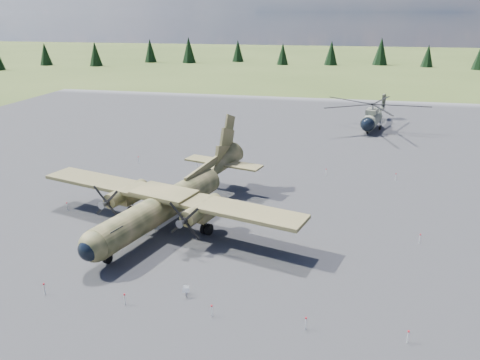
# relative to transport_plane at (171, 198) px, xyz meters

# --- Properties ---
(ground) EXTENTS (500.00, 500.00, 0.00)m
(ground) POSITION_rel_transport_plane_xyz_m (5.43, 0.56, -2.51)
(ground) COLOR #4F5D29
(ground) RESTS_ON ground
(apron) EXTENTS (120.00, 120.00, 0.04)m
(apron) POSITION_rel_transport_plane_xyz_m (5.43, 10.56, -2.51)
(apron) COLOR slate
(apron) RESTS_ON ground
(transport_plane) EXTENTS (26.27, 23.48, 8.74)m
(transport_plane) POSITION_rel_transport_plane_xyz_m (0.00, 0.00, 0.00)
(transport_plane) COLOR #3A3E22
(transport_plane) RESTS_ON ground
(helicopter_near) EXTENTS (21.49, 22.59, 4.56)m
(helicopter_near) POSITION_rel_transport_plane_xyz_m (19.76, 41.21, 0.73)
(helicopter_near) COLOR gray
(helicopter_near) RESTS_ON ground
(info_placard_left) EXTENTS (0.50, 0.33, 0.72)m
(info_placard_left) POSITION_rel_transport_plane_xyz_m (5.12, -11.24, -2.03)
(info_placard_left) COLOR gray
(info_placard_left) RESTS_ON ground
(info_placard_right) EXTENTS (0.40, 0.19, 0.62)m
(info_placard_right) POSITION_rel_transport_plane_xyz_m (5.00, -10.81, -2.10)
(info_placard_right) COLOR gray
(info_placard_right) RESTS_ON ground
(barrier_fence) EXTENTS (33.12, 29.62, 0.85)m
(barrier_fence) POSITION_rel_transport_plane_xyz_m (4.96, 0.48, -2.00)
(barrier_fence) COLOR silver
(barrier_fence) RESTS_ON ground
(treeline) EXTENTS (315.00, 303.03, 10.96)m
(treeline) POSITION_rel_transport_plane_xyz_m (15.75, -10.28, 2.22)
(treeline) COLOR black
(treeline) RESTS_ON ground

